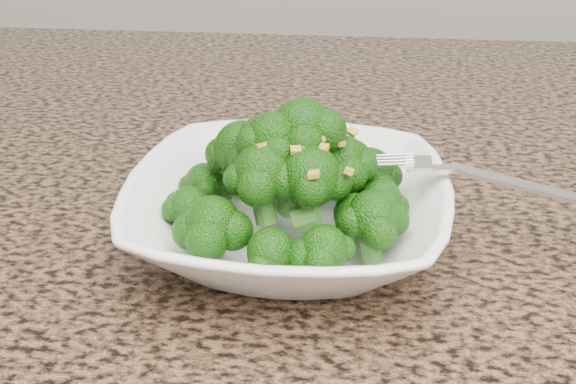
# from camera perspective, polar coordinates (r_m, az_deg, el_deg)

# --- Properties ---
(granite_counter) EXTENTS (1.64, 1.04, 0.03)m
(granite_counter) POSITION_cam_1_polar(r_m,az_deg,el_deg) (0.68, 2.84, -0.62)
(granite_counter) COLOR brown
(granite_counter) RESTS_ON cabinet
(bowl) EXTENTS (0.26, 0.26, 0.06)m
(bowl) POSITION_cam_1_polar(r_m,az_deg,el_deg) (0.56, 0.00, -1.76)
(bowl) COLOR white
(bowl) RESTS_ON granite_counter
(broccoli_pile) EXTENTS (0.22, 0.22, 0.08)m
(broccoli_pile) POSITION_cam_1_polar(r_m,az_deg,el_deg) (0.53, 0.00, 4.77)
(broccoli_pile) COLOR #154E08
(broccoli_pile) RESTS_ON bowl
(garlic_topping) EXTENTS (0.13, 0.13, 0.01)m
(garlic_topping) POSITION_cam_1_polar(r_m,az_deg,el_deg) (0.52, 0.00, 9.03)
(garlic_topping) COLOR gold
(garlic_topping) RESTS_ON broccoli_pile
(fork) EXTENTS (0.20, 0.04, 0.01)m
(fork) POSITION_cam_1_polar(r_m,az_deg,el_deg) (0.56, 12.73, 1.77)
(fork) COLOR silver
(fork) RESTS_ON bowl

